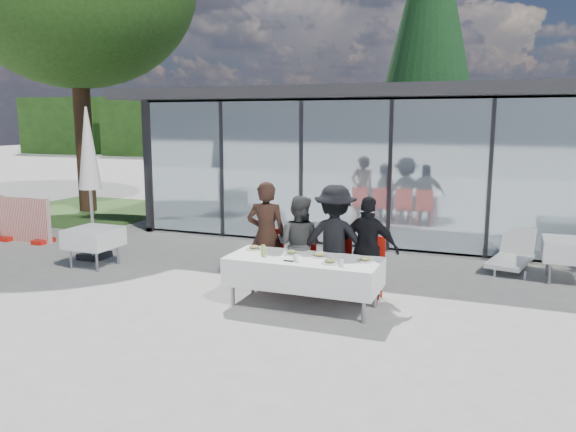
% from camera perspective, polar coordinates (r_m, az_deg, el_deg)
% --- Properties ---
extents(ground, '(90.00, 90.00, 0.00)m').
position_cam_1_polar(ground, '(8.60, -2.10, -8.94)').
color(ground, gray).
rests_on(ground, ground).
extents(pavilion, '(14.80, 8.80, 3.44)m').
position_cam_1_polar(pavilion, '(15.70, 16.83, 7.17)').
color(pavilion, gray).
rests_on(pavilion, ground).
extents(treeline, '(62.50, 2.00, 4.40)m').
position_cam_1_polar(treeline, '(35.86, 12.96, 8.72)').
color(treeline, '#173310').
rests_on(treeline, ground).
extents(dining_table, '(2.26, 0.96, 0.75)m').
position_cam_1_polar(dining_table, '(8.34, 1.59, -5.68)').
color(dining_table, white).
rests_on(dining_table, ground).
extents(diner_a, '(0.75, 0.75, 1.78)m').
position_cam_1_polar(diner_a, '(9.15, -2.21, -2.00)').
color(diner_a, black).
rests_on(diner_a, ground).
extents(diner_chair_a, '(0.44, 0.44, 0.97)m').
position_cam_1_polar(diner_chair_a, '(9.33, -1.94, -4.00)').
color(diner_chair_a, red).
rests_on(diner_chair_a, ground).
extents(diner_b, '(0.84, 0.84, 1.58)m').
position_cam_1_polar(diner_b, '(8.97, 1.11, -2.90)').
color(diner_b, '#454545').
rests_on(diner_b, ground).
extents(diner_chair_b, '(0.44, 0.44, 0.97)m').
position_cam_1_polar(diner_chair_b, '(9.13, 1.34, -4.31)').
color(diner_chair_b, red).
rests_on(diner_chair_b, ground).
extents(diner_c, '(1.27, 1.27, 1.77)m').
position_cam_1_polar(diner_c, '(8.77, 4.78, -2.60)').
color(diner_c, black).
rests_on(diner_c, ground).
extents(diner_chair_c, '(0.44, 0.44, 0.97)m').
position_cam_1_polar(diner_chair_c, '(8.95, 4.94, -4.64)').
color(diner_chair_c, red).
rests_on(diner_chair_c, ground).
extents(diner_d, '(1.02, 1.02, 1.62)m').
position_cam_1_polar(diner_d, '(8.65, 8.15, -3.35)').
color(diner_d, black).
rests_on(diner_d, ground).
extents(diner_chair_d, '(0.44, 0.44, 0.97)m').
position_cam_1_polar(diner_chair_d, '(8.82, 8.26, -4.92)').
color(diner_chair_d, red).
rests_on(diner_chair_d, ground).
extents(plate_a, '(0.24, 0.24, 0.07)m').
position_cam_1_polar(plate_a, '(8.82, -3.46, -3.23)').
color(plate_a, silver).
rests_on(plate_a, dining_table).
extents(plate_b, '(0.24, 0.24, 0.07)m').
position_cam_1_polar(plate_b, '(8.48, 0.36, -3.75)').
color(plate_b, silver).
rests_on(plate_b, dining_table).
extents(plate_c, '(0.24, 0.24, 0.07)m').
position_cam_1_polar(plate_c, '(8.35, 3.19, -3.99)').
color(plate_c, silver).
rests_on(plate_c, dining_table).
extents(plate_d, '(0.24, 0.24, 0.07)m').
position_cam_1_polar(plate_d, '(8.14, 7.85, -4.42)').
color(plate_d, silver).
rests_on(plate_d, dining_table).
extents(plate_extra, '(0.24, 0.24, 0.07)m').
position_cam_1_polar(plate_extra, '(7.98, 4.26, -4.64)').
color(plate_extra, silver).
rests_on(plate_extra, dining_table).
extents(juice_bottle, '(0.06, 0.06, 0.17)m').
position_cam_1_polar(juice_bottle, '(8.40, -2.55, -3.51)').
color(juice_bottle, '#8DB34A').
rests_on(juice_bottle, dining_table).
extents(drinking_glasses, '(0.76, 0.11, 0.10)m').
position_cam_1_polar(drinking_glasses, '(7.95, 3.06, -4.51)').
color(drinking_glasses, silver).
rests_on(drinking_glasses, dining_table).
extents(folded_eyeglasses, '(0.14, 0.03, 0.01)m').
position_cam_1_polar(folded_eyeglasses, '(8.08, 0.04, -4.58)').
color(folded_eyeglasses, black).
rests_on(folded_eyeglasses, dining_table).
extents(spare_table_left, '(0.86, 0.86, 0.74)m').
position_cam_1_polar(spare_table_left, '(11.20, -19.14, -2.11)').
color(spare_table_left, white).
rests_on(spare_table_left, ground).
extents(spare_table_right, '(0.86, 0.86, 0.74)m').
position_cam_1_polar(spare_table_right, '(10.75, 26.67, -3.11)').
color(spare_table_right, white).
rests_on(spare_table_right, ground).
extents(market_umbrella, '(0.50, 0.50, 3.00)m').
position_cam_1_polar(market_umbrella, '(11.66, -19.59, 5.48)').
color(market_umbrella, black).
rests_on(market_umbrella, ground).
extents(lounger, '(0.89, 1.43, 0.72)m').
position_cam_1_polar(lounger, '(11.32, 21.84, -3.69)').
color(lounger, white).
rests_on(lounger, ground).
extents(conifer_tree, '(4.00, 4.00, 10.50)m').
position_cam_1_polar(conifer_tree, '(20.90, 14.18, 18.43)').
color(conifer_tree, '#382316').
rests_on(conifer_tree, ground).
extents(grass_patch, '(5.00, 5.00, 0.02)m').
position_cam_1_polar(grass_patch, '(18.08, -19.60, 0.51)').
color(grass_patch, '#385926').
rests_on(grass_patch, ground).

